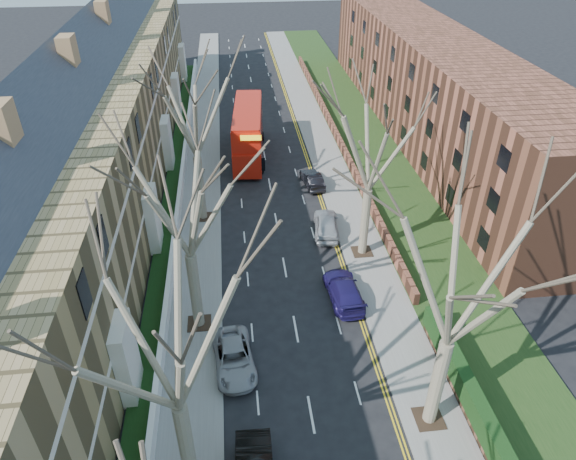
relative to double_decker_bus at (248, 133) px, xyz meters
name	(u,v)px	position (x,y,z in m)	size (l,w,h in m)	color
pavement_left	(203,158)	(-4.53, -0.09, -2.25)	(3.00, 102.00, 0.12)	slate
pavement_right	(325,152)	(7.47, -0.09, -2.25)	(3.00, 102.00, 0.12)	slate
terrace_left	(94,143)	(-12.17, -8.09, 3.22)	(9.70, 78.00, 13.60)	olive
flats_right	(430,85)	(18.93, 3.91, 2.67)	(13.97, 54.00, 10.00)	brown
front_wall_left	(180,194)	(-6.18, -8.09, -1.69)	(0.30, 78.00, 1.00)	white
grass_verge_right	(369,148)	(11.97, -0.09, -2.16)	(6.00, 102.00, 0.06)	#1B3613
tree_left_mid	(164,328)	(-4.23, -33.09, 7.25)	(10.50, 10.50, 14.71)	#6F614F
tree_left_far	(182,191)	(-4.23, -23.09, 6.93)	(10.15, 10.15, 14.22)	#6F614F
tree_left_dist	(191,102)	(-4.23, -11.09, 7.25)	(10.50, 10.50, 14.71)	#6F614F
tree_right_mid	(466,267)	(7.17, -31.09, 7.25)	(10.50, 10.50, 14.71)	#6F614F
tree_right_far	(374,133)	(7.17, -17.09, 6.93)	(10.15, 10.15, 14.22)	#6F614F
double_decker_bus	(248,133)	(0.00, 0.00, 0.00)	(3.50, 11.40, 4.69)	#B1190C
car_left_far	(234,358)	(-2.23, -26.50, -1.67)	(2.11, 4.57, 1.27)	gray
car_right_near	(344,290)	(4.85, -21.74, -1.62)	(1.93, 4.75, 1.38)	#201856
car_right_mid	(326,224)	(5.07, -14.19, -1.55)	(1.79, 4.46, 1.52)	#9EA1A7
car_right_far	(312,179)	(5.17, -6.77, -1.67)	(1.35, 3.86, 1.27)	black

